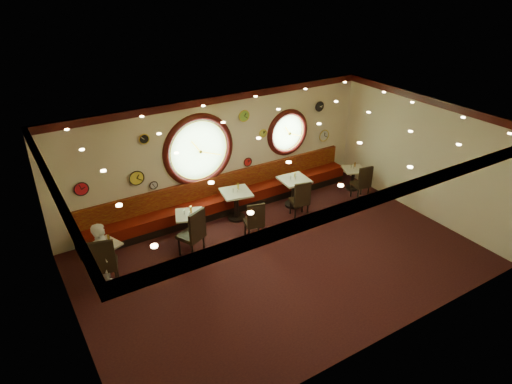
% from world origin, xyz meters
% --- Properties ---
extents(floor, '(9.00, 6.00, 0.00)m').
position_xyz_m(floor, '(0.00, 0.00, 0.00)').
color(floor, black).
rests_on(floor, ground).
extents(ceiling, '(9.00, 6.00, 0.02)m').
position_xyz_m(ceiling, '(0.00, 0.00, 3.20)').
color(ceiling, gold).
rests_on(ceiling, wall_back).
extents(wall_back, '(9.00, 0.02, 3.20)m').
position_xyz_m(wall_back, '(0.00, 3.00, 1.60)').
color(wall_back, beige).
rests_on(wall_back, floor).
extents(wall_front, '(9.00, 0.02, 3.20)m').
position_xyz_m(wall_front, '(0.00, -3.00, 1.60)').
color(wall_front, beige).
rests_on(wall_front, floor).
extents(wall_left, '(0.02, 6.00, 3.20)m').
position_xyz_m(wall_left, '(-4.50, 0.00, 1.60)').
color(wall_left, beige).
rests_on(wall_left, floor).
extents(wall_right, '(0.02, 6.00, 3.20)m').
position_xyz_m(wall_right, '(4.50, 0.00, 1.60)').
color(wall_right, beige).
rests_on(wall_right, floor).
extents(molding_back, '(9.00, 0.10, 0.18)m').
position_xyz_m(molding_back, '(0.00, 2.95, 3.11)').
color(molding_back, '#330A09').
rests_on(molding_back, wall_back).
extents(molding_front, '(9.00, 0.10, 0.18)m').
position_xyz_m(molding_front, '(0.00, -2.95, 3.11)').
color(molding_front, '#330A09').
rests_on(molding_front, wall_back).
extents(molding_left, '(0.10, 6.00, 0.18)m').
position_xyz_m(molding_left, '(-4.45, 0.00, 3.11)').
color(molding_left, '#330A09').
rests_on(molding_left, wall_back).
extents(molding_right, '(0.10, 6.00, 0.18)m').
position_xyz_m(molding_right, '(4.45, 0.00, 3.11)').
color(molding_right, '#330A09').
rests_on(molding_right, wall_back).
extents(banquette_base, '(8.00, 0.55, 0.20)m').
position_xyz_m(banquette_base, '(0.00, 2.72, 0.10)').
color(banquette_base, black).
rests_on(banquette_base, floor).
extents(banquette_seat, '(8.00, 0.55, 0.30)m').
position_xyz_m(banquette_seat, '(0.00, 2.72, 0.35)').
color(banquette_seat, '#570E07').
rests_on(banquette_seat, banquette_base).
extents(banquette_back, '(8.00, 0.10, 0.55)m').
position_xyz_m(banquette_back, '(0.00, 2.94, 0.75)').
color(banquette_back, '#5E070A').
rests_on(banquette_back, wall_back).
extents(porthole_left_glass, '(1.66, 0.02, 1.66)m').
position_xyz_m(porthole_left_glass, '(-0.60, 3.00, 1.85)').
color(porthole_left_glass, '#7FB66D').
rests_on(porthole_left_glass, wall_back).
extents(porthole_left_frame, '(1.98, 0.18, 1.98)m').
position_xyz_m(porthole_left_frame, '(-0.60, 2.98, 1.85)').
color(porthole_left_frame, '#330A09').
rests_on(porthole_left_frame, wall_back).
extents(porthole_left_ring, '(1.61, 0.03, 1.61)m').
position_xyz_m(porthole_left_ring, '(-0.60, 2.95, 1.85)').
color(porthole_left_ring, gold).
rests_on(porthole_left_ring, wall_back).
extents(porthole_right_glass, '(1.10, 0.02, 1.10)m').
position_xyz_m(porthole_right_glass, '(2.20, 3.00, 1.80)').
color(porthole_right_glass, '#7FB66D').
rests_on(porthole_right_glass, wall_back).
extents(porthole_right_frame, '(1.38, 0.18, 1.38)m').
position_xyz_m(porthole_right_frame, '(2.20, 2.98, 1.80)').
color(porthole_right_frame, '#330A09').
rests_on(porthole_right_frame, wall_back).
extents(porthole_right_ring, '(1.09, 0.03, 1.09)m').
position_xyz_m(porthole_right_ring, '(2.20, 2.95, 1.80)').
color(porthole_right_ring, gold).
rests_on(porthole_right_ring, wall_back).
extents(wall_clock_0, '(0.20, 0.03, 0.20)m').
position_xyz_m(wall_clock_0, '(-1.90, 2.96, 1.20)').
color(wall_clock_0, silver).
rests_on(wall_clock_0, wall_back).
extents(wall_clock_1, '(0.30, 0.03, 0.30)m').
position_xyz_m(wall_clock_1, '(0.75, 2.96, 2.55)').
color(wall_clock_1, '#7CB739').
rests_on(wall_clock_1, wall_back).
extents(wall_clock_2, '(0.36, 0.03, 0.36)m').
position_xyz_m(wall_clock_2, '(-2.30, 2.96, 1.50)').
color(wall_clock_2, yellow).
rests_on(wall_clock_2, wall_back).
extents(wall_clock_3, '(0.22, 0.03, 0.22)m').
position_xyz_m(wall_clock_3, '(1.35, 2.96, 1.95)').
color(wall_clock_3, '#C1CD44').
rests_on(wall_clock_3, wall_back).
extents(wall_clock_4, '(0.24, 0.03, 0.24)m').
position_xyz_m(wall_clock_4, '(0.85, 2.96, 1.20)').
color(wall_clock_4, red).
rests_on(wall_clock_4, wall_back).
extents(wall_clock_5, '(0.28, 0.03, 0.28)m').
position_xyz_m(wall_clock_5, '(3.30, 2.96, 2.40)').
color(wall_clock_5, black).
rests_on(wall_clock_5, wall_back).
extents(wall_clock_6, '(0.24, 0.03, 0.24)m').
position_xyz_m(wall_clock_6, '(-2.00, 2.96, 2.45)').
color(wall_clock_6, black).
rests_on(wall_clock_6, wall_back).
extents(wall_clock_7, '(0.32, 0.03, 0.32)m').
position_xyz_m(wall_clock_7, '(-3.60, 2.96, 1.55)').
color(wall_clock_7, red).
rests_on(wall_clock_7, wall_back).
extents(wall_clock_8, '(0.34, 0.03, 0.34)m').
position_xyz_m(wall_clock_8, '(3.55, 2.96, 1.45)').
color(wall_clock_8, silver).
rests_on(wall_clock_8, wall_back).
extents(table_a, '(0.78, 0.78, 0.66)m').
position_xyz_m(table_a, '(-3.53, 1.80, 0.41)').
color(table_a, black).
rests_on(table_a, floor).
extents(table_b, '(0.85, 0.85, 0.72)m').
position_xyz_m(table_b, '(-1.42, 1.94, 0.46)').
color(table_b, black).
rests_on(table_b, floor).
extents(table_c, '(0.87, 0.87, 0.82)m').
position_xyz_m(table_c, '(0.05, 2.21, 0.51)').
color(table_c, black).
rests_on(table_c, floor).
extents(table_d, '(0.82, 0.82, 0.84)m').
position_xyz_m(table_d, '(1.77, 1.99, 0.53)').
color(table_d, black).
rests_on(table_d, floor).
extents(table_e, '(0.80, 0.80, 0.67)m').
position_xyz_m(table_e, '(3.90, 1.90, 0.42)').
color(table_e, black).
rests_on(table_e, floor).
extents(chair_a, '(0.64, 0.64, 0.77)m').
position_xyz_m(chair_a, '(-3.72, 1.14, 0.71)').
color(chair_a, black).
rests_on(chair_a, floor).
extents(chair_b, '(0.68, 0.68, 0.76)m').
position_xyz_m(chair_b, '(-1.62, 1.23, 0.70)').
color(chair_b, black).
rests_on(chair_b, floor).
extents(chair_c, '(0.54, 0.54, 0.65)m').
position_xyz_m(chair_c, '(-0.08, 1.07, 0.60)').
color(chair_c, black).
rests_on(chair_c, floor).
extents(chair_d, '(0.55, 0.55, 0.67)m').
position_xyz_m(chair_d, '(1.53, 1.35, 0.62)').
color(chair_d, black).
rests_on(chair_d, floor).
extents(chair_e, '(0.51, 0.51, 0.65)m').
position_xyz_m(chair_e, '(3.66, 1.26, 0.60)').
color(chair_e, black).
rests_on(chair_e, floor).
extents(condiment_a_salt, '(0.04, 0.04, 0.11)m').
position_xyz_m(condiment_a_salt, '(-3.65, 1.82, 0.71)').
color(condiment_a_salt, silver).
rests_on(condiment_a_salt, table_a).
extents(condiment_b_salt, '(0.04, 0.04, 0.11)m').
position_xyz_m(condiment_b_salt, '(-1.52, 1.99, 0.78)').
color(condiment_b_salt, '#BBBCC0').
rests_on(condiment_b_salt, table_b).
extents(condiment_c_salt, '(0.04, 0.04, 0.10)m').
position_xyz_m(condiment_c_salt, '(-0.04, 2.22, 0.87)').
color(condiment_c_salt, silver).
rests_on(condiment_c_salt, table_c).
extents(condiment_d_salt, '(0.04, 0.04, 0.11)m').
position_xyz_m(condiment_d_salt, '(1.67, 2.03, 0.90)').
color(condiment_d_salt, silver).
rests_on(condiment_d_salt, table_d).
extents(condiment_a_pepper, '(0.04, 0.04, 0.11)m').
position_xyz_m(condiment_a_pepper, '(-3.47, 1.82, 0.72)').
color(condiment_a_pepper, silver).
rests_on(condiment_a_pepper, table_a).
extents(condiment_b_pepper, '(0.04, 0.04, 0.10)m').
position_xyz_m(condiment_b_pepper, '(-1.44, 1.86, 0.77)').
color(condiment_b_pepper, silver).
rests_on(condiment_b_pepper, table_b).
extents(condiment_c_pepper, '(0.04, 0.04, 0.11)m').
position_xyz_m(condiment_c_pepper, '(0.07, 2.17, 0.87)').
color(condiment_c_pepper, silver).
rests_on(condiment_c_pepper, table_c).
extents(condiment_d_pepper, '(0.04, 0.04, 0.10)m').
position_xyz_m(condiment_d_pepper, '(1.79, 1.96, 0.89)').
color(condiment_d_pepper, '#BCBCC0').
rests_on(condiment_d_pepper, table_d).
extents(condiment_a_bottle, '(0.06, 0.06, 0.18)m').
position_xyz_m(condiment_a_bottle, '(-3.40, 1.84, 0.75)').
color(condiment_a_bottle, gold).
rests_on(condiment_a_bottle, table_a).
extents(condiment_b_bottle, '(0.06, 0.06, 0.18)m').
position_xyz_m(condiment_b_bottle, '(-1.36, 1.97, 0.81)').
color(condiment_b_bottle, orange).
rests_on(condiment_b_bottle, table_b).
extents(condiment_c_bottle, '(0.06, 0.06, 0.18)m').
position_xyz_m(condiment_c_bottle, '(0.15, 2.29, 0.91)').
color(condiment_c_bottle, gold).
rests_on(condiment_c_bottle, table_c).
extents(condiment_d_bottle, '(0.04, 0.04, 0.14)m').
position_xyz_m(condiment_d_bottle, '(1.85, 2.08, 0.91)').
color(condiment_d_bottle, gold).
rests_on(condiment_d_bottle, table_d).
extents(condiment_e_salt, '(0.04, 0.04, 0.11)m').
position_xyz_m(condiment_e_salt, '(3.87, 1.99, 0.72)').
color(condiment_e_salt, silver).
rests_on(condiment_e_salt, table_e).
extents(condiment_e_pepper, '(0.03, 0.03, 0.09)m').
position_xyz_m(condiment_e_pepper, '(3.91, 1.92, 0.71)').
color(condiment_e_pepper, silver).
rests_on(condiment_e_pepper, table_e).
extents(condiment_e_bottle, '(0.04, 0.04, 0.14)m').
position_xyz_m(condiment_e_bottle, '(4.02, 2.00, 0.74)').
color(condiment_e_bottle, orange).
rests_on(condiment_e_bottle, table_e).
extents(waiter, '(0.49, 0.63, 1.53)m').
position_xyz_m(waiter, '(-3.66, 1.23, 0.77)').
color(waiter, silver).
rests_on(waiter, floor).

